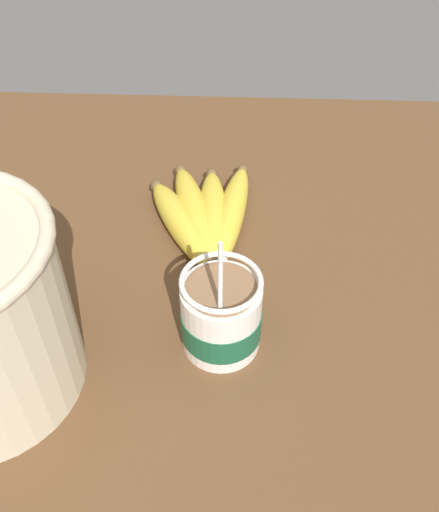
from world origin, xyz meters
The scene contains 3 objects.
table centered at (0.00, 0.00, 1.92)cm, with size 95.89×95.89×3.84cm.
coffee_mug centered at (-8.24, -3.37, 8.41)cm, with size 12.72×8.97×17.05cm.
banana_bunch centered at (11.17, -0.31, 5.81)cm, with size 23.97×16.12×4.46cm.
Camera 1 is at (-48.22, -4.91, 56.71)cm, focal length 40.00 mm.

